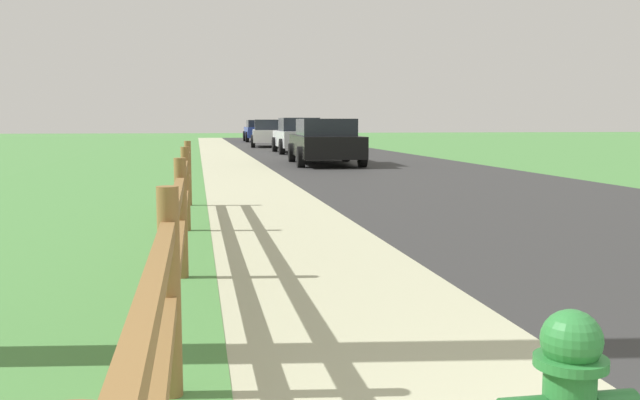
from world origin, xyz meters
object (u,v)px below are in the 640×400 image
Objects in this scene: parked_car_silver at (298,136)px; parked_car_blue at (260,130)px; parked_car_white at (269,133)px; parked_suv_black at (325,141)px.

parked_car_silver is 17.97m from parked_car_blue.
parked_car_silver is 1.05× the size of parked_car_white.
parked_car_white reaches higher than parked_suv_black.
parked_car_silver reaches higher than parked_car_white.
parked_car_silver is 7.90m from parked_car_white.
parked_car_silver reaches higher than parked_suv_black.
parked_suv_black is 16.31m from parked_car_white.
parked_car_silver is at bearing 87.71° from parked_suv_black.
parked_car_blue is at bearing 87.85° from parked_car_white.
parked_car_white is 10.10m from parked_car_blue.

